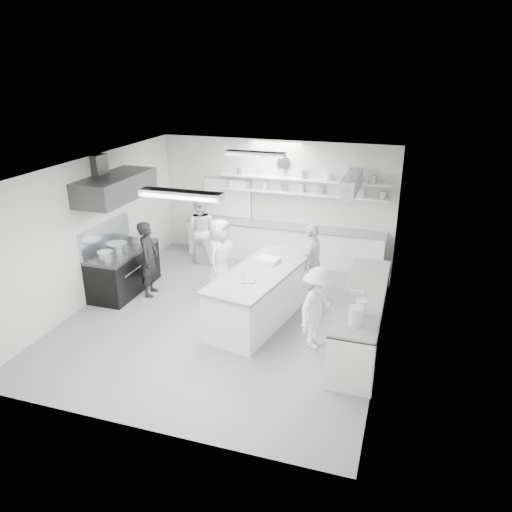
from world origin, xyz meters
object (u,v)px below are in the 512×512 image
(right_counter, at_px, (361,318))
(stove, at_px, (124,271))
(prep_island, at_px, (261,296))
(back_counter, at_px, (284,243))
(cook_back, at_px, (201,230))
(cook_stove, at_px, (149,259))

(right_counter, bearing_deg, stove, 173.48)
(prep_island, bearing_deg, back_counter, 107.11)
(back_counter, height_order, cook_back, cook_back)
(stove, relative_size, prep_island, 0.67)
(cook_back, bearing_deg, right_counter, 145.81)
(cook_stove, bearing_deg, stove, 78.26)
(prep_island, bearing_deg, cook_back, 144.34)
(right_counter, bearing_deg, cook_stove, 172.57)
(prep_island, xyz_separation_m, cook_stove, (-2.62, 0.34, 0.33))
(stove, relative_size, cook_back, 1.05)
(right_counter, bearing_deg, cook_back, 148.22)
(back_counter, distance_m, right_counter, 4.13)
(prep_island, height_order, cook_stove, cook_stove)
(back_counter, bearing_deg, stove, -136.01)
(prep_island, xyz_separation_m, cook_back, (-2.31, 2.40, 0.36))
(stove, distance_m, cook_stove, 0.75)
(right_counter, relative_size, cook_back, 1.92)
(stove, bearing_deg, back_counter, 43.99)
(stove, distance_m, cook_back, 2.31)
(right_counter, distance_m, prep_island, 2.00)
(cook_stove, relative_size, cook_back, 0.96)
(prep_island, bearing_deg, right_counter, 3.08)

